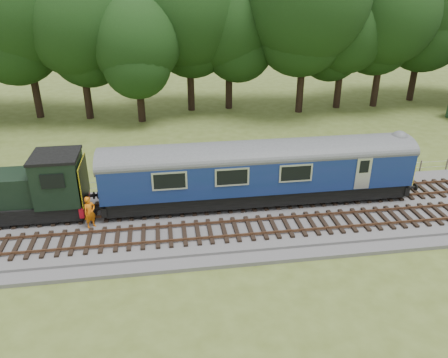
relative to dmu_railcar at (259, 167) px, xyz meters
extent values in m
plane|color=#505F23|center=(2.39, -1.40, -2.61)|extent=(120.00, 120.00, 0.00)
cube|color=#4C4C4F|center=(2.39, -1.40, -2.43)|extent=(70.00, 7.00, 0.35)
cube|color=brown|center=(2.39, -0.72, -2.12)|extent=(66.50, 0.07, 0.14)
cube|color=brown|center=(2.39, 0.72, -2.12)|extent=(66.50, 0.07, 0.14)
cube|color=brown|center=(2.39, -3.72, -2.12)|extent=(66.50, 0.07, 0.14)
cube|color=brown|center=(2.39, -2.28, -2.12)|extent=(66.50, 0.07, 0.14)
cube|color=black|center=(-0.01, 0.00, -1.55)|extent=(17.46, 2.52, 0.85)
cube|color=navy|center=(-0.01, 0.00, -0.12)|extent=(18.00, 2.80, 2.05)
cube|color=yellow|center=(9.01, 0.00, -0.50)|extent=(0.06, 2.74, 1.30)
cube|color=black|center=(5.99, 0.00, -1.75)|extent=(2.60, 2.00, 0.55)
cube|color=black|center=(-6.01, 0.00, -1.75)|extent=(2.60, 2.00, 0.55)
cube|color=black|center=(-14.41, 0.00, -1.60)|extent=(8.73, 2.39, 0.85)
cube|color=black|center=(-11.21, 0.00, 0.05)|extent=(2.40, 2.55, 2.60)
cube|color=#A00C1B|center=(-10.03, 0.00, -1.55)|extent=(0.25, 2.60, 0.55)
cube|color=yellow|center=(-9.89, 0.00, -0.15)|extent=(0.06, 2.55, 2.30)
imported|color=orange|center=(-9.54, -1.52, -1.35)|extent=(0.79, 0.75, 1.81)
camera|label=1|loc=(-5.38, -22.69, 10.24)|focal=35.00mm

